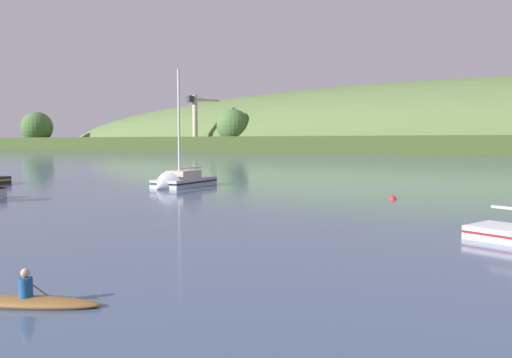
% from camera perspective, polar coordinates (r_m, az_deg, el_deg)
% --- Properties ---
extents(far_shoreline_hill, '(534.81, 124.54, 57.45)m').
position_cam_1_polar(far_shoreline_hill, '(217.49, 22.85, 2.92)').
color(far_shoreline_hill, '#3C4E24').
rests_on(far_shoreline_hill, ground).
extents(dockside_crane, '(9.38, 13.47, 22.84)m').
position_cam_1_polar(dockside_crane, '(210.16, -6.76, 6.15)').
color(dockside_crane, '#4C4C51').
rests_on(dockside_crane, ground).
extents(sailboat_near_mooring, '(2.90, 7.37, 11.41)m').
position_cam_1_polar(sailboat_near_mooring, '(44.87, -8.64, -0.57)').
color(sailboat_near_mooring, '#ADB2BC').
rests_on(sailboat_near_mooring, ground).
extents(canoe_with_paddler, '(3.77, 1.94, 1.02)m').
position_cam_1_polar(canoe_with_paddler, '(13.81, -24.34, -12.38)').
color(canoe_with_paddler, brown).
rests_on(canoe_with_paddler, ground).
extents(mooring_buoy_midchannel, '(0.49, 0.49, 0.57)m').
position_cam_1_polar(mooring_buoy_midchannel, '(36.21, 15.07, -2.20)').
color(mooring_buoy_midchannel, red).
rests_on(mooring_buoy_midchannel, ground).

